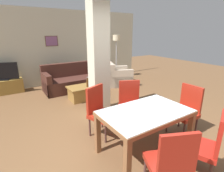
# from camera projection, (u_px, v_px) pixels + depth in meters

# --- Properties ---
(ground_plane) EXTENTS (18.00, 18.00, 0.00)m
(ground_plane) POSITION_uv_depth(u_px,v_px,m) (143.00, 150.00, 2.97)
(ground_plane) COLOR brown
(back_wall) EXTENTS (7.20, 0.09, 2.70)m
(back_wall) POSITION_uv_depth(u_px,v_px,m) (56.00, 48.00, 6.44)
(back_wall) COLOR beige
(back_wall) RESTS_ON ground_plane
(divider_pillar) EXTENTS (0.42, 0.35, 2.70)m
(divider_pillar) POSITION_uv_depth(u_px,v_px,m) (99.00, 58.00, 4.08)
(divider_pillar) COLOR beige
(divider_pillar) RESTS_ON ground_plane
(dining_table) EXTENTS (1.41, 0.89, 0.74)m
(dining_table) POSITION_uv_depth(u_px,v_px,m) (145.00, 120.00, 2.80)
(dining_table) COLOR brown
(dining_table) RESTS_ON ground_plane
(dining_chair_near_left) EXTENTS (0.61, 0.61, 0.96)m
(dining_chair_near_left) POSITION_uv_depth(u_px,v_px,m) (171.00, 162.00, 2.00)
(dining_chair_near_left) COLOR #A12216
(dining_chair_near_left) RESTS_ON ground_plane
(dining_chair_far_right) EXTENTS (0.60, 0.60, 0.96)m
(dining_chair_far_right) POSITION_uv_depth(u_px,v_px,m) (130.00, 103.00, 3.66)
(dining_chair_far_right) COLOR #A02416
(dining_chair_far_right) RESTS_ON ground_plane
(dining_chair_far_left) EXTENTS (0.60, 0.60, 0.96)m
(dining_chair_far_left) POSITION_uv_depth(u_px,v_px,m) (100.00, 110.00, 3.33)
(dining_chair_far_left) COLOR #9F2416
(dining_chair_far_left) RESTS_ON ground_plane
(dining_chair_head_right) EXTENTS (0.46, 0.46, 0.96)m
(dining_chair_head_right) POSITION_uv_depth(u_px,v_px,m) (186.00, 109.00, 3.37)
(dining_chair_head_right) COLOR #9E2415
(dining_chair_head_right) RESTS_ON ground_plane
(dining_chair_near_right) EXTENTS (0.60, 0.60, 0.96)m
(dining_chair_near_right) POSITION_uv_depth(u_px,v_px,m) (207.00, 143.00, 2.34)
(dining_chair_near_right) COLOR #A21E14
(dining_chair_near_right) RESTS_ON ground_plane
(sofa) EXTENTS (1.80, 0.87, 0.89)m
(sofa) POSITION_uv_depth(u_px,v_px,m) (71.00, 81.00, 6.00)
(sofa) COLOR #492720
(sofa) RESTS_ON ground_plane
(armchair) EXTENTS (1.11, 1.13, 0.84)m
(armchair) POSITION_uv_depth(u_px,v_px,m) (118.00, 77.00, 6.57)
(armchair) COLOR #C4B19A
(armchair) RESTS_ON ground_plane
(coffee_table) EXTENTS (0.77, 0.59, 0.40)m
(coffee_table) POSITION_uv_depth(u_px,v_px,m) (82.00, 93.00, 5.14)
(coffee_table) COLOR olive
(coffee_table) RESTS_ON ground_plane
(bottle) EXTENTS (0.08, 0.08, 0.29)m
(bottle) POSITION_uv_depth(u_px,v_px,m) (88.00, 83.00, 5.03)
(bottle) COLOR #4C2D14
(bottle) RESTS_ON coffee_table
(tv_stand) EXTENTS (1.11, 0.40, 0.45)m
(tv_stand) POSITION_uv_depth(u_px,v_px,m) (4.00, 87.00, 5.61)
(tv_stand) COLOR olive
(tv_stand) RESTS_ON ground_plane
(tv_screen) EXTENTS (0.94, 0.37, 0.56)m
(tv_screen) POSITION_uv_depth(u_px,v_px,m) (1.00, 72.00, 5.46)
(tv_screen) COLOR black
(tv_screen) RESTS_ON tv_stand
(floor_lamp) EXTENTS (0.29, 0.29, 1.79)m
(floor_lamp) POSITION_uv_depth(u_px,v_px,m) (116.00, 42.00, 7.19)
(floor_lamp) COLOR #B7B7BC
(floor_lamp) RESTS_ON ground_plane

